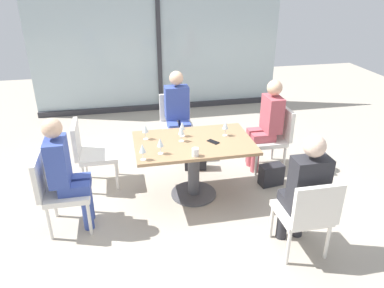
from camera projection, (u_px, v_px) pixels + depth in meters
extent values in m
plane|color=#A89E8E|center=(194.00, 194.00, 4.62)|extent=(12.00, 12.00, 0.00)
cube|color=#A5B7BC|center=(159.00, 40.00, 6.87)|extent=(4.68, 0.03, 2.70)
cube|color=#2D2D33|center=(159.00, 40.00, 6.84)|extent=(0.08, 0.06, 2.70)
cube|color=#2D2D33|center=(161.00, 106.00, 7.40)|extent=(4.68, 0.10, 0.10)
cube|color=#997551|center=(194.00, 143.00, 4.32)|extent=(1.37, 0.88, 0.04)
cylinder|color=#4C4C51|center=(194.00, 170.00, 4.47)|extent=(0.14, 0.14, 0.69)
cylinder|color=#4C4C51|center=(194.00, 193.00, 4.62)|extent=(0.56, 0.56, 0.02)
cube|color=silver|center=(178.00, 128.00, 5.46)|extent=(0.46, 0.46, 0.06)
cube|color=silver|center=(175.00, 107.00, 5.58)|extent=(0.46, 0.05, 0.42)
cylinder|color=silver|center=(167.00, 149.00, 5.34)|extent=(0.04, 0.04, 0.39)
cylinder|color=silver|center=(194.00, 146.00, 5.42)|extent=(0.04, 0.04, 0.39)
cylinder|color=silver|center=(163.00, 137.00, 5.70)|extent=(0.04, 0.04, 0.39)
cylinder|color=silver|center=(188.00, 135.00, 5.77)|extent=(0.04, 0.04, 0.39)
cube|color=silver|center=(266.00, 140.00, 5.08)|extent=(0.46, 0.46, 0.06)
cube|color=silver|center=(285.00, 122.00, 5.02)|extent=(0.05, 0.46, 0.42)
cylinder|color=silver|center=(246.00, 150.00, 5.32)|extent=(0.04, 0.04, 0.39)
cylinder|color=silver|center=(256.00, 163.00, 4.97)|extent=(0.04, 0.04, 0.39)
cylinder|color=silver|center=(272.00, 147.00, 5.39)|extent=(0.04, 0.04, 0.39)
cylinder|color=silver|center=(284.00, 160.00, 5.04)|extent=(0.04, 0.04, 0.39)
cube|color=silver|center=(301.00, 213.00, 3.57)|extent=(0.46, 0.46, 0.06)
cube|color=silver|center=(318.00, 207.00, 3.25)|extent=(0.46, 0.05, 0.42)
cylinder|color=silver|center=(307.00, 217.00, 3.88)|extent=(0.04, 0.04, 0.39)
cylinder|color=silver|center=(271.00, 222.00, 3.81)|extent=(0.04, 0.04, 0.39)
cylinder|color=silver|center=(327.00, 242.00, 3.53)|extent=(0.04, 0.04, 0.39)
cylinder|color=silver|center=(288.00, 248.00, 3.46)|extent=(0.04, 0.04, 0.39)
cube|color=silver|center=(68.00, 192.00, 3.89)|extent=(0.46, 0.46, 0.06)
cube|color=silver|center=(39.00, 175.00, 3.75)|extent=(0.05, 0.46, 0.42)
cylinder|color=silver|center=(89.00, 219.00, 3.85)|extent=(0.04, 0.04, 0.39)
cylinder|color=silver|center=(91.00, 198.00, 4.20)|extent=(0.04, 0.04, 0.39)
cylinder|color=silver|center=(49.00, 224.00, 3.78)|extent=(0.04, 0.04, 0.39)
cylinder|color=silver|center=(54.00, 202.00, 4.13)|extent=(0.04, 0.04, 0.39)
cube|color=silver|center=(99.00, 155.00, 4.68)|extent=(0.46, 0.46, 0.06)
cube|color=silver|center=(76.00, 139.00, 4.53)|extent=(0.05, 0.46, 0.42)
cylinder|color=silver|center=(117.00, 177.00, 4.63)|extent=(0.04, 0.04, 0.39)
cylinder|color=silver|center=(116.00, 162.00, 4.99)|extent=(0.04, 0.04, 0.39)
cylinder|color=silver|center=(84.00, 180.00, 4.56)|extent=(0.04, 0.04, 0.39)
cylinder|color=silver|center=(86.00, 165.00, 4.91)|extent=(0.04, 0.04, 0.39)
cylinder|color=#384C9E|center=(174.00, 145.00, 5.37)|extent=(0.11, 0.11, 0.45)
cube|color=#384C9E|center=(172.00, 125.00, 5.34)|extent=(0.13, 0.32, 0.11)
cylinder|color=#384C9E|center=(186.00, 144.00, 5.41)|extent=(0.11, 0.11, 0.45)
cube|color=#384C9E|center=(185.00, 124.00, 5.37)|extent=(0.13, 0.32, 0.11)
cube|color=#384C9E|center=(177.00, 102.00, 5.34)|extent=(0.34, 0.20, 0.48)
sphere|color=#D8AD8C|center=(176.00, 78.00, 5.19)|extent=(0.20, 0.20, 0.20)
cylinder|color=#B24C56|center=(251.00, 151.00, 5.21)|extent=(0.11, 0.11, 0.45)
cube|color=#B24C56|center=(259.00, 132.00, 5.11)|extent=(0.32, 0.13, 0.11)
cylinder|color=#B24C56|center=(255.00, 157.00, 5.05)|extent=(0.11, 0.11, 0.45)
cube|color=#B24C56|center=(264.00, 137.00, 4.95)|extent=(0.32, 0.13, 0.11)
cube|color=#B24C56|center=(272.00, 114.00, 4.93)|extent=(0.20, 0.34, 0.48)
sphere|color=#D8AD8C|center=(275.00, 88.00, 4.77)|extent=(0.20, 0.20, 0.20)
cylinder|color=#28282D|center=(299.00, 217.00, 3.83)|extent=(0.11, 0.11, 0.45)
cube|color=#28282D|center=(307.00, 200.00, 3.62)|extent=(0.13, 0.32, 0.11)
cylinder|color=#28282D|center=(283.00, 219.00, 3.80)|extent=(0.11, 0.11, 0.45)
cube|color=#28282D|center=(290.00, 202.00, 3.59)|extent=(0.13, 0.32, 0.11)
cube|color=#28282D|center=(309.00, 182.00, 3.36)|extent=(0.34, 0.20, 0.48)
sphere|color=beige|center=(315.00, 146.00, 3.21)|extent=(0.20, 0.20, 0.20)
cylinder|color=#384C9E|center=(87.00, 211.00, 3.93)|extent=(0.11, 0.11, 0.45)
cube|color=#384C9E|center=(74.00, 189.00, 3.79)|extent=(0.32, 0.13, 0.11)
cylinder|color=#384C9E|center=(88.00, 201.00, 4.09)|extent=(0.11, 0.11, 0.45)
cube|color=#384C9E|center=(76.00, 180.00, 3.95)|extent=(0.32, 0.13, 0.11)
cube|color=#384C9E|center=(58.00, 161.00, 3.72)|extent=(0.20, 0.34, 0.48)
sphere|color=#D8AD8C|center=(52.00, 128.00, 3.57)|extent=(0.20, 0.20, 0.20)
cylinder|color=silver|center=(146.00, 139.00, 4.37)|extent=(0.06, 0.06, 0.00)
cylinder|color=silver|center=(146.00, 135.00, 4.35)|extent=(0.01, 0.01, 0.08)
cone|color=silver|center=(145.00, 128.00, 4.31)|extent=(0.07, 0.07, 0.09)
cylinder|color=silver|center=(143.00, 160.00, 3.90)|extent=(0.06, 0.06, 0.00)
cylinder|color=silver|center=(143.00, 156.00, 3.88)|extent=(0.01, 0.01, 0.08)
cone|color=silver|center=(142.00, 148.00, 3.84)|extent=(0.07, 0.07, 0.09)
cylinder|color=silver|center=(161.00, 153.00, 4.02)|extent=(0.06, 0.06, 0.00)
cylinder|color=silver|center=(160.00, 150.00, 4.01)|extent=(0.01, 0.01, 0.08)
cone|color=silver|center=(160.00, 142.00, 3.97)|extent=(0.07, 0.07, 0.09)
cylinder|color=silver|center=(225.00, 135.00, 4.46)|extent=(0.06, 0.06, 0.00)
cylinder|color=silver|center=(225.00, 132.00, 4.44)|extent=(0.01, 0.01, 0.08)
cone|color=silver|center=(225.00, 125.00, 4.40)|extent=(0.07, 0.07, 0.09)
cylinder|color=silver|center=(181.00, 141.00, 4.31)|extent=(0.06, 0.06, 0.00)
cylinder|color=silver|center=(181.00, 137.00, 4.29)|extent=(0.01, 0.01, 0.08)
cone|color=silver|center=(181.00, 130.00, 4.26)|extent=(0.07, 0.07, 0.09)
cylinder|color=silver|center=(182.00, 136.00, 4.44)|extent=(0.06, 0.06, 0.00)
cylinder|color=silver|center=(182.00, 133.00, 4.42)|extent=(0.01, 0.01, 0.08)
cone|color=silver|center=(182.00, 126.00, 4.39)|extent=(0.07, 0.07, 0.09)
cylinder|color=white|center=(195.00, 152.00, 3.96)|extent=(0.08, 0.08, 0.09)
cube|color=black|center=(213.00, 142.00, 4.29)|extent=(0.14, 0.16, 0.01)
cube|color=#232328|center=(195.00, 159.00, 5.17)|extent=(0.32, 0.21, 0.28)
cube|color=#232328|center=(271.00, 175.00, 4.78)|extent=(0.32, 0.20, 0.28)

